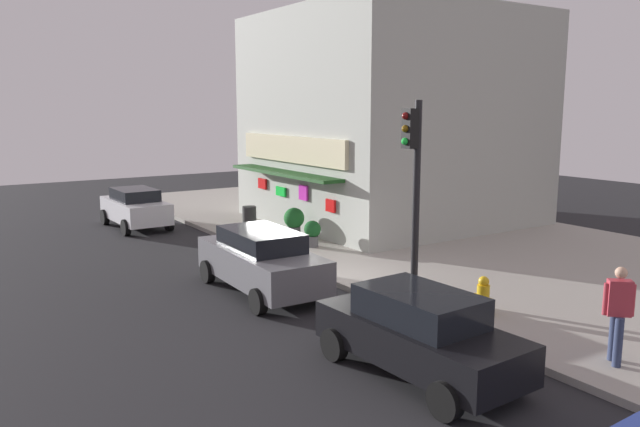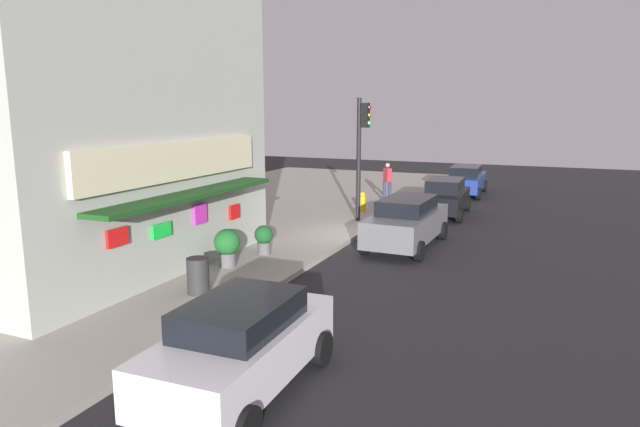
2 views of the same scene
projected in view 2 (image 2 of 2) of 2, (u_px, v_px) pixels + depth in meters
The scene contains 13 objects.
ground_plane at pixel (358, 239), 20.27m from camera, with size 59.08×59.08×0.00m, color #232326.
sidewalk at pixel (210, 222), 22.74m from camera, with size 39.38×12.72×0.16m, color #A39E93.
corner_building at pixel (41, 118), 16.46m from camera, with size 9.55×10.52×8.41m.
traffic_light at pixel (361, 143), 22.17m from camera, with size 0.32×0.58×4.88m.
fire_hydrant at pixel (362, 202), 24.56m from camera, with size 0.53×0.29×0.89m.
trash_can at pixel (198, 276), 13.77m from camera, with size 0.54×0.54×0.90m, color #2D2D2D.
pedestrian at pixel (387, 180), 27.40m from camera, with size 0.46×0.48×1.85m.
potted_plant_by_doorway at pixel (264, 238), 17.49m from camera, with size 0.58×0.58×0.90m.
potted_plant_by_window at pixel (227, 245), 16.08m from camera, with size 0.75×0.75×1.10m.
parked_car_blue at pixel (466, 180), 30.33m from camera, with size 4.56×2.08×1.56m.
parked_car_white at pixel (241, 344), 9.23m from camera, with size 4.03×2.02×1.60m.
parked_car_grey at pixel (407, 222), 18.95m from camera, with size 4.62×2.10×1.69m.
parked_car_black at pixel (445, 197), 24.54m from camera, with size 4.20×2.04×1.60m.
Camera 2 is at (-18.67, -6.59, 4.67)m, focal length 31.55 mm.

